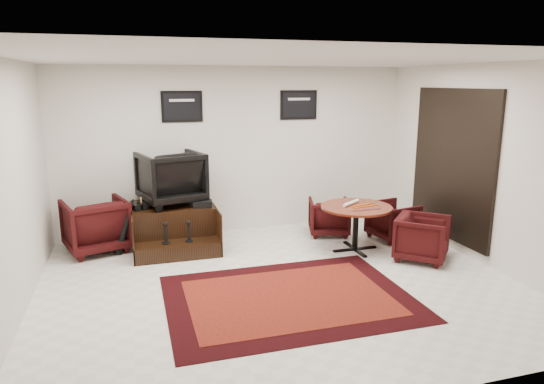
% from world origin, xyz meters
% --- Properties ---
extents(ground, '(6.00, 6.00, 0.00)m').
position_xyz_m(ground, '(0.00, 0.00, 0.00)').
color(ground, white).
rests_on(ground, ground).
extents(room_shell, '(6.02, 5.02, 2.81)m').
position_xyz_m(room_shell, '(0.41, 0.12, 1.79)').
color(room_shell, beige).
rests_on(room_shell, ground).
extents(area_rug, '(2.90, 2.18, 0.01)m').
position_xyz_m(area_rug, '(-0.03, -0.42, 0.01)').
color(area_rug, black).
rests_on(area_rug, ground).
extents(shine_podium, '(1.27, 1.31, 0.65)m').
position_xyz_m(shine_podium, '(-1.16, 1.91, 0.30)').
color(shine_podium, black).
rests_on(shine_podium, ground).
extents(shine_chair, '(1.09, 1.05, 0.93)m').
position_xyz_m(shine_chair, '(-1.16, 2.05, 1.12)').
color(shine_chair, black).
rests_on(shine_chair, shine_podium).
extents(shoes_pair, '(0.28, 0.30, 0.09)m').
position_xyz_m(shoes_pair, '(-1.67, 1.85, 0.70)').
color(shoes_pair, black).
rests_on(shoes_pair, shine_podium).
extents(polish_kit, '(0.31, 0.24, 0.10)m').
position_xyz_m(polish_kit, '(-0.72, 1.71, 0.70)').
color(polish_kit, black).
rests_on(polish_kit, shine_podium).
extents(umbrella_black, '(0.32, 0.12, 0.87)m').
position_xyz_m(umbrella_black, '(-1.88, 1.74, 0.44)').
color(umbrella_black, black).
rests_on(umbrella_black, ground).
extents(umbrella_hooked, '(0.30, 0.11, 0.81)m').
position_xyz_m(umbrella_hooked, '(-1.88, 1.85, 0.40)').
color(umbrella_hooked, black).
rests_on(umbrella_hooked, ground).
extents(armchair_side, '(1.08, 1.04, 0.90)m').
position_xyz_m(armchair_side, '(-2.32, 2.02, 0.45)').
color(armchair_side, black).
rests_on(armchair_side, ground).
extents(meeting_table, '(1.07, 1.07, 0.70)m').
position_xyz_m(meeting_table, '(1.49, 0.91, 0.61)').
color(meeting_table, '#48180A').
rests_on(meeting_table, ground).
extents(table_chair_back, '(0.80, 0.77, 0.67)m').
position_xyz_m(table_chair_back, '(1.42, 1.78, 0.34)').
color(table_chair_back, black).
rests_on(table_chair_back, ground).
extents(table_chair_window, '(0.73, 0.77, 0.68)m').
position_xyz_m(table_chair_window, '(2.34, 1.26, 0.34)').
color(table_chair_window, black).
rests_on(table_chair_window, ground).
extents(table_chair_corner, '(0.96, 0.96, 0.72)m').
position_xyz_m(table_chair_corner, '(2.24, 0.27, 0.36)').
color(table_chair_corner, black).
rests_on(table_chair_corner, ground).
extents(paper_roll, '(0.37, 0.28, 0.05)m').
position_xyz_m(paper_roll, '(1.46, 1.03, 0.73)').
color(paper_roll, white).
rests_on(paper_roll, meeting_table).
extents(table_clutter, '(0.57, 0.37, 0.01)m').
position_xyz_m(table_clutter, '(1.59, 0.82, 0.71)').
color(table_clutter, orange).
rests_on(table_clutter, meeting_table).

